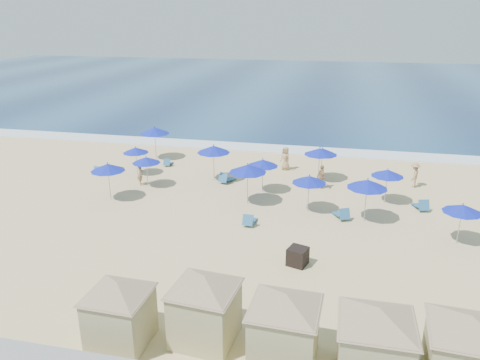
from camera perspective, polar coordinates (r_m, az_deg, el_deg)
name	(u,v)px	position (r m, az deg, el deg)	size (l,w,h in m)	color
ground	(264,229)	(24.95, 2.89, -5.97)	(160.00, 160.00, 0.00)	#D3BE86
ocean	(321,84)	(78.05, 9.87, 11.40)	(160.00, 80.00, 0.06)	navy
surf_line	(295,150)	(39.38, 6.71, 3.66)	(160.00, 2.50, 0.08)	white
trash_bin	(298,256)	(21.57, 7.04, -9.22)	(0.82, 0.82, 0.82)	black
cabana_0	(119,305)	(16.81, -14.55, -14.52)	(4.17, 4.17, 2.62)	tan
cabana_1	(205,300)	(16.43, -4.33, -14.36)	(4.41, 4.41, 2.78)	tan
cabana_2	(285,319)	(15.54, 5.48, -16.54)	(4.48, 4.48, 2.82)	tan
cabana_3	(376,335)	(15.32, 16.23, -17.71)	(4.63, 4.63, 2.90)	tan
cabana_4	(467,344)	(15.91, 25.92, -17.54)	(4.61, 4.61, 2.90)	tan
umbrella_0	(136,150)	(33.51, -12.60, 3.58)	(1.81, 1.81, 2.06)	#A5A8AD
umbrella_1	(108,167)	(29.21, -15.82, 1.49)	(2.08, 2.08, 2.37)	#A5A8AD
umbrella_2	(155,131)	(36.85, -10.38, 5.95)	(2.30, 2.30, 2.61)	#A5A8AD
umbrella_3	(146,160)	(30.93, -11.37, 2.41)	(1.85, 1.85, 2.10)	#A5A8AD
umbrella_4	(214,149)	(31.42, -3.24, 3.78)	(2.24, 2.24, 2.55)	#A5A8AD
umbrella_5	(263,163)	(29.38, 2.79, 2.11)	(1.97, 1.97, 2.24)	#A5A8AD
umbrella_6	(248,168)	(27.41, 0.94, 1.41)	(2.24, 2.24, 2.54)	#A5A8AD
umbrella_7	(320,151)	(31.81, 9.70, 3.46)	(2.10, 2.10, 2.39)	#A5A8AD
umbrella_8	(309,180)	(26.65, 8.44, 0.06)	(1.97, 1.97, 2.24)	#A5A8AD
umbrella_9	(322,151)	(32.01, 10.00, 3.46)	(2.05, 2.05, 2.33)	#A5A8AD
umbrella_10	(388,173)	(28.95, 17.55, 0.82)	(1.92, 1.92, 2.18)	#A5A8AD
umbrella_11	(462,209)	(25.14, 25.48, -3.16)	(1.88, 1.88, 2.14)	#A5A8AD
umbrella_12	(367,184)	(25.97, 15.27, -0.46)	(2.19, 2.19, 2.49)	#A5A8AD
beach_chair_0	(100,171)	(34.70, -16.73, 1.07)	(0.75, 1.26, 0.65)	#286193
beach_chair_1	(168,163)	(35.53, -8.78, 2.09)	(0.58, 1.15, 0.61)	#286193
beach_chair_2	(226,179)	(31.57, -1.68, 0.17)	(1.03, 1.52, 0.77)	#286193
beach_chair_3	(249,220)	(25.33, 1.15, -4.93)	(0.63, 1.31, 0.71)	#286193
beach_chair_4	(342,214)	(26.65, 12.31, -4.10)	(1.07, 1.45, 0.73)	#286193
beach_chair_5	(421,205)	(29.16, 21.22, -2.91)	(0.91, 1.44, 0.74)	#286193
beachgoer_0	(140,173)	(31.67, -12.07, 0.86)	(0.60, 0.39, 1.64)	#A6825C
beachgoer_1	(322,177)	(30.78, 9.91, 0.38)	(0.92, 0.38, 1.57)	#A6825C
beachgoer_2	(414,175)	(32.65, 20.50, 0.60)	(1.06, 0.61, 1.64)	#A6825C
beachgoer_3	(285,158)	(34.14, 5.57, 2.63)	(0.83, 0.54, 1.70)	#A6825C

